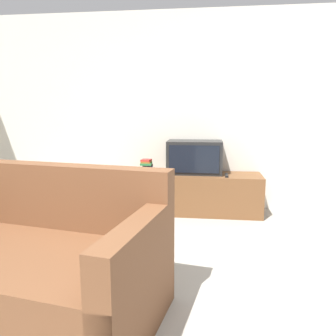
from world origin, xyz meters
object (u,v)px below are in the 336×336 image
at_px(television, 195,157).
at_px(tv_stand, 193,193).
at_px(remote_on_stand, 227,175).
at_px(couch, 28,267).
at_px(book_stack, 147,166).

bearing_deg(television, tv_stand, -106.58).
bearing_deg(remote_on_stand, couch, -122.12).
relative_size(tv_stand, television, 2.49).
distance_m(television, book_stack, 0.63).
distance_m(tv_stand, television, 0.47).
height_order(couch, remote_on_stand, couch).
bearing_deg(couch, remote_on_stand, 67.77).
height_order(television, remote_on_stand, television).
relative_size(television, remote_on_stand, 3.81).
height_order(book_stack, remote_on_stand, book_stack).
relative_size(couch, book_stack, 7.95).
distance_m(book_stack, remote_on_stand, 1.03).
xyz_separation_m(tv_stand, couch, (-0.96, -2.31, 0.06)).
relative_size(television, couch, 0.38).
xyz_separation_m(television, couch, (-0.97, -2.36, -0.41)).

